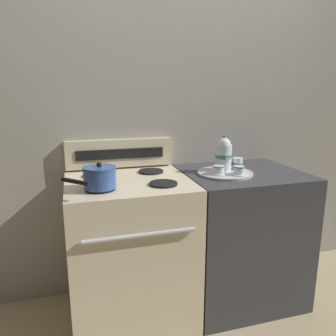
{
  "coord_description": "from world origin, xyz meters",
  "views": [
    {
      "loc": [
        -0.69,
        -1.86,
        1.42
      ],
      "look_at": [
        -0.17,
        -0.09,
        0.98
      ],
      "focal_mm": 35.0,
      "sensor_mm": 36.0,
      "label": 1
    }
  ],
  "objects_px": {
    "saucepan": "(99,177)",
    "creamer_jug": "(238,163)",
    "teapot": "(224,154)",
    "serving_tray": "(225,173)",
    "teacup_right": "(239,170)",
    "stove": "(130,249)",
    "teacup_left": "(219,170)"
  },
  "relations": [
    {
      "from": "serving_tray",
      "to": "creamer_jug",
      "type": "height_order",
      "value": "creamer_jug"
    },
    {
      "from": "saucepan",
      "to": "teapot",
      "type": "relative_size",
      "value": 1.23
    },
    {
      "from": "teapot",
      "to": "teacup_right",
      "type": "distance_m",
      "value": 0.16
    },
    {
      "from": "stove",
      "to": "serving_tray",
      "type": "bearing_deg",
      "value": -2.73
    },
    {
      "from": "teacup_left",
      "to": "teacup_right",
      "type": "relative_size",
      "value": 1.0
    },
    {
      "from": "saucepan",
      "to": "creamer_jug",
      "type": "xyz_separation_m",
      "value": [
        0.91,
        0.17,
        -0.02
      ]
    },
    {
      "from": "saucepan",
      "to": "teapot",
      "type": "distance_m",
      "value": 0.83
    },
    {
      "from": "stove",
      "to": "creamer_jug",
      "type": "height_order",
      "value": "creamer_jug"
    },
    {
      "from": "serving_tray",
      "to": "creamer_jug",
      "type": "xyz_separation_m",
      "value": [
        0.11,
        0.05,
        0.04
      ]
    },
    {
      "from": "serving_tray",
      "to": "teacup_left",
      "type": "bearing_deg",
      "value": -147.98
    },
    {
      "from": "serving_tray",
      "to": "teacup_right",
      "type": "bearing_deg",
      "value": -59.55
    },
    {
      "from": "saucepan",
      "to": "teacup_left",
      "type": "bearing_deg",
      "value": 6.6
    },
    {
      "from": "teacup_right",
      "to": "creamer_jug",
      "type": "bearing_deg",
      "value": 65.46
    },
    {
      "from": "teapot",
      "to": "teacup_right",
      "type": "relative_size",
      "value": 2.19
    },
    {
      "from": "creamer_jug",
      "to": "teacup_left",
      "type": "bearing_deg",
      "value": -153.27
    },
    {
      "from": "teacup_right",
      "to": "teapot",
      "type": "bearing_deg",
      "value": 106.15
    },
    {
      "from": "teacup_left",
      "to": "teacup_right",
      "type": "height_order",
      "value": "same"
    },
    {
      "from": "saucepan",
      "to": "teacup_left",
      "type": "distance_m",
      "value": 0.74
    },
    {
      "from": "teapot",
      "to": "creamer_jug",
      "type": "xyz_separation_m",
      "value": [
        0.1,
        -0.0,
        -0.07
      ]
    },
    {
      "from": "teapot",
      "to": "serving_tray",
      "type": "bearing_deg",
      "value": -101.88
    },
    {
      "from": "stove",
      "to": "creamer_jug",
      "type": "relative_size",
      "value": 12.04
    },
    {
      "from": "creamer_jug",
      "to": "serving_tray",
      "type": "bearing_deg",
      "value": -156.51
    },
    {
      "from": "saucepan",
      "to": "serving_tray",
      "type": "bearing_deg",
      "value": 8.9
    },
    {
      "from": "teapot",
      "to": "creamer_jug",
      "type": "height_order",
      "value": "teapot"
    },
    {
      "from": "teacup_left",
      "to": "teacup_right",
      "type": "xyz_separation_m",
      "value": [
        0.11,
        -0.05,
        0.0
      ]
    },
    {
      "from": "serving_tray",
      "to": "teapot",
      "type": "bearing_deg",
      "value": 78.12
    },
    {
      "from": "stove",
      "to": "saucepan",
      "type": "distance_m",
      "value": 0.57
    },
    {
      "from": "stove",
      "to": "teacup_right",
      "type": "bearing_deg",
      "value": -9.84
    },
    {
      "from": "stove",
      "to": "creamer_jug",
      "type": "distance_m",
      "value": 0.88
    },
    {
      "from": "saucepan",
      "to": "serving_tray",
      "type": "distance_m",
      "value": 0.81
    },
    {
      "from": "stove",
      "to": "teacup_right",
      "type": "height_order",
      "value": "teacup_right"
    },
    {
      "from": "stove",
      "to": "teacup_left",
      "type": "relative_size",
      "value": 8.68
    }
  ]
}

